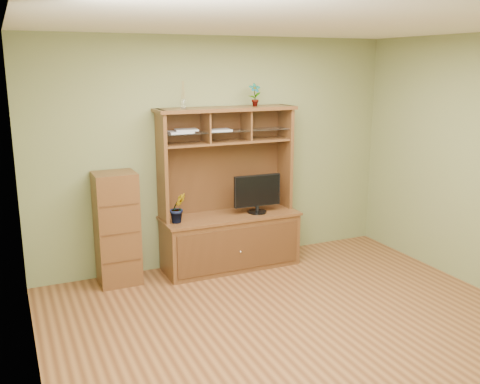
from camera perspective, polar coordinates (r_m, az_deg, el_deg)
room at (r=4.65m, az=6.85°, el=0.61°), size 4.54×4.04×2.74m
media_hutch at (r=6.37m, az=-1.13°, el=-3.47°), size 1.66×0.61×1.90m
monitor at (r=6.33m, az=1.86°, el=-0.10°), size 0.58×0.22×0.46m
orchid_plant at (r=5.99m, az=-6.65°, el=-1.69°), size 0.20×0.17×0.34m
top_plant at (r=6.32m, az=1.59°, el=10.34°), size 0.15×0.12×0.27m
reed_diffuser at (r=6.00m, az=-6.06°, el=9.96°), size 0.06×0.06×0.30m
magazines at (r=6.07m, az=-4.82°, el=6.53°), size 0.74×0.22×0.04m
side_cabinet at (r=6.02m, az=-12.99°, el=-3.82°), size 0.45×0.41×1.25m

